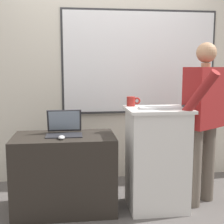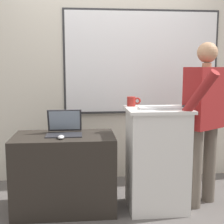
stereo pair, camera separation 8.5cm
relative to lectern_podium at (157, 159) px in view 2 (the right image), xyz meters
The scene contains 9 objects.
back_wall 1.36m from the lectern_podium, 113.29° to the left, with size 6.40×0.17×2.71m.
lectern_podium is the anchor object (origin of this frame).
side_desk 0.91m from the lectern_podium, behind, with size 0.97×0.57×0.74m.
person_presenter 0.66m from the lectern_podium, ahead, with size 0.60×0.72×1.63m.
laptop 0.96m from the lectern_podium, behind, with size 0.34×0.30×0.24m.
wireless_keyboard 0.51m from the lectern_podium, 82.73° to the right, with size 0.41×0.13×0.02m.
computer_mouse_by_laptop 0.96m from the lectern_podium, behind, with size 0.06×0.10×0.03m.
computer_mouse_by_keyboard 0.58m from the lectern_podium, 10.81° to the right, with size 0.06×0.10×0.03m.
coffee_mug 0.62m from the lectern_podium, 140.46° to the left, with size 0.14×0.08×0.10m.
Camera 2 is at (-0.29, -2.50, 1.40)m, focal length 50.00 mm.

